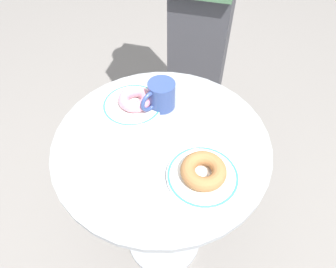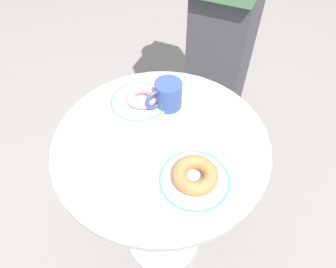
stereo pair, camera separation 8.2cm
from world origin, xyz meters
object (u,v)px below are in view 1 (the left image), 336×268
at_px(cafe_table, 163,185).
at_px(donut_cinnamon, 203,171).
at_px(plate_right, 203,176).
at_px(person_figure, 205,4).
at_px(plate_left, 133,105).
at_px(paper_napkin, 93,158).
at_px(donut_pink_frosted, 135,99).
at_px(coffee_mug, 161,95).

bearing_deg(cafe_table, donut_cinnamon, 2.14).
bearing_deg(plate_right, person_figure, 136.98).
distance_m(plate_left, paper_napkin, 0.22).
relative_size(donut_cinnamon, person_figure, 0.07).
bearing_deg(person_figure, donut_pink_frosted, -65.61).
height_order(cafe_table, person_figure, person_figure).
bearing_deg(coffee_mug, donut_cinnamon, -15.52).
bearing_deg(paper_napkin, plate_left, 117.57).
bearing_deg(donut_cinnamon, plate_right, -25.11).
distance_m(cafe_table, plate_right, 0.30).
relative_size(donut_pink_frosted, paper_napkin, 0.83).
bearing_deg(cafe_table, coffee_mug, 143.20).
bearing_deg(cafe_table, plate_left, 175.82).
distance_m(plate_right, person_figure, 0.74).
bearing_deg(person_figure, cafe_table, -53.39).
distance_m(plate_left, person_figure, 0.55).
distance_m(plate_right, donut_pink_frosted, 0.32).
bearing_deg(coffee_mug, cafe_table, -36.80).
xyz_separation_m(donut_pink_frosted, donut_cinnamon, (0.32, -0.01, 0.00)).
distance_m(plate_left, plate_right, 0.32).
bearing_deg(paper_napkin, cafe_table, 71.63).
height_order(paper_napkin, person_figure, person_figure).
xyz_separation_m(cafe_table, coffee_mug, (-0.11, 0.08, 0.29)).
bearing_deg(cafe_table, paper_napkin, -108.37).
distance_m(donut_cinnamon, person_figure, 0.74).
xyz_separation_m(donut_pink_frosted, person_figure, (-0.22, 0.49, 0.06)).
xyz_separation_m(plate_right, coffee_mug, (-0.27, 0.07, 0.04)).
relative_size(cafe_table, paper_napkin, 5.97).
bearing_deg(coffee_mug, person_figure, 122.26).
xyz_separation_m(cafe_table, plate_left, (-0.16, 0.01, 0.25)).
bearing_deg(donut_pink_frosted, person_figure, 114.39).
height_order(plate_right, paper_napkin, plate_right).
distance_m(coffee_mug, person_figure, 0.51).
bearing_deg(plate_right, coffee_mug, 164.48).
height_order(coffee_mug, person_figure, person_figure).
distance_m(plate_left, coffee_mug, 0.09).
height_order(donut_pink_frosted, donut_cinnamon, donut_cinnamon).
relative_size(plate_left, person_figure, 0.11).
xyz_separation_m(donut_cinnamon, coffee_mug, (-0.27, 0.07, 0.01)).
distance_m(plate_left, donut_pink_frosted, 0.02).
xyz_separation_m(cafe_table, plate_right, (0.16, 0.01, 0.25)).
relative_size(plate_left, plate_right, 1.01).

